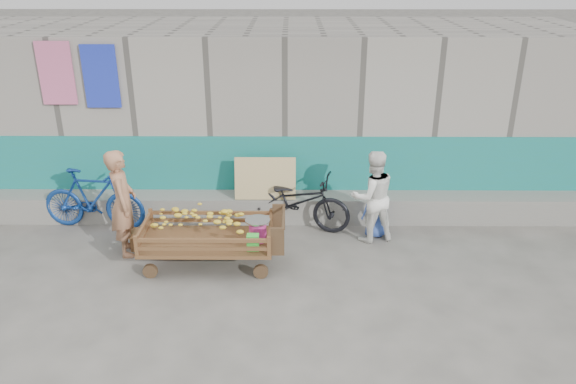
{
  "coord_description": "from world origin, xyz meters",
  "views": [
    {
      "loc": [
        0.73,
        -6.3,
        4.23
      ],
      "look_at": [
        0.68,
        1.2,
        1.0
      ],
      "focal_mm": 35.0,
      "sensor_mm": 36.0,
      "label": 1
    }
  ],
  "objects_px": {
    "banana_cart": "(205,229)",
    "bicycle_dark": "(296,201)",
    "vendor_man": "(123,203)",
    "bicycle_blue": "(93,199)",
    "bench": "(162,236)",
    "woman": "(372,196)",
    "child": "(376,211)"
  },
  "relations": [
    {
      "from": "child",
      "to": "bicycle_blue",
      "type": "bearing_deg",
      "value": -11.65
    },
    {
      "from": "woman",
      "to": "bicycle_blue",
      "type": "xyz_separation_m",
      "value": [
        -4.48,
        0.37,
        -0.22
      ]
    },
    {
      "from": "vendor_man",
      "to": "child",
      "type": "distance_m",
      "value": 3.88
    },
    {
      "from": "vendor_man",
      "to": "bicycle_blue",
      "type": "xyz_separation_m",
      "value": [
        -0.75,
        0.82,
        -0.3
      ]
    },
    {
      "from": "bench",
      "to": "child",
      "type": "distance_m",
      "value": 3.36
    },
    {
      "from": "child",
      "to": "bicycle_blue",
      "type": "height_order",
      "value": "bicycle_blue"
    },
    {
      "from": "woman",
      "to": "banana_cart",
      "type": "bearing_deg",
      "value": 3.32
    },
    {
      "from": "banana_cart",
      "to": "bench",
      "type": "relative_size",
      "value": 1.89
    },
    {
      "from": "bench",
      "to": "bicycle_dark",
      "type": "height_order",
      "value": "bicycle_dark"
    },
    {
      "from": "bench",
      "to": "woman",
      "type": "distance_m",
      "value": 3.3
    },
    {
      "from": "banana_cart",
      "to": "child",
      "type": "height_order",
      "value": "child"
    },
    {
      "from": "vendor_man",
      "to": "bicycle_blue",
      "type": "relative_size",
      "value": 0.95
    },
    {
      "from": "woman",
      "to": "bicycle_dark",
      "type": "distance_m",
      "value": 1.27
    },
    {
      "from": "vendor_man",
      "to": "bicycle_blue",
      "type": "height_order",
      "value": "vendor_man"
    },
    {
      "from": "banana_cart",
      "to": "bicycle_dark",
      "type": "distance_m",
      "value": 1.82
    },
    {
      "from": "banana_cart",
      "to": "child",
      "type": "bearing_deg",
      "value": 20.07
    },
    {
      "from": "banana_cart",
      "to": "bench",
      "type": "height_order",
      "value": "banana_cart"
    },
    {
      "from": "vendor_man",
      "to": "woman",
      "type": "bearing_deg",
      "value": -96.95
    },
    {
      "from": "bicycle_dark",
      "to": "bicycle_blue",
      "type": "height_order",
      "value": "bicycle_blue"
    },
    {
      "from": "banana_cart",
      "to": "vendor_man",
      "type": "height_order",
      "value": "vendor_man"
    },
    {
      "from": "banana_cart",
      "to": "bicycle_dark",
      "type": "xyz_separation_m",
      "value": [
        1.32,
        1.25,
        -0.11
      ]
    },
    {
      "from": "banana_cart",
      "to": "child",
      "type": "relative_size",
      "value": 2.31
    },
    {
      "from": "child",
      "to": "woman",
      "type": "bearing_deg",
      "value": 41.09
    },
    {
      "from": "banana_cart",
      "to": "vendor_man",
      "type": "distance_m",
      "value": 1.33
    },
    {
      "from": "banana_cart",
      "to": "woman",
      "type": "bearing_deg",
      "value": 18.67
    },
    {
      "from": "vendor_man",
      "to": "bicycle_dark",
      "type": "bearing_deg",
      "value": -85.34
    },
    {
      "from": "woman",
      "to": "bicycle_blue",
      "type": "distance_m",
      "value": 4.5
    },
    {
      "from": "vendor_man",
      "to": "woman",
      "type": "relative_size",
      "value": 1.11
    },
    {
      "from": "bench",
      "to": "bicycle_blue",
      "type": "bearing_deg",
      "value": 151.33
    },
    {
      "from": "bicycle_dark",
      "to": "woman",
      "type": "bearing_deg",
      "value": -92.2
    },
    {
      "from": "woman",
      "to": "bench",
      "type": "bearing_deg",
      "value": -9.84
    },
    {
      "from": "child",
      "to": "bicycle_blue",
      "type": "relative_size",
      "value": 0.51
    }
  ]
}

